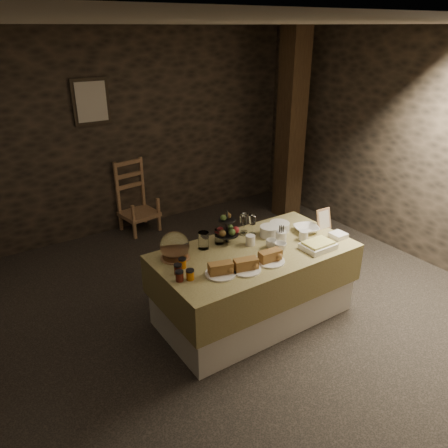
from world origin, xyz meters
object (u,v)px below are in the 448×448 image
fruit_stand (228,230)px  chair (136,200)px  buffet_table (254,279)px  timber_column (291,127)px

fruit_stand → chair: bearing=89.7°
buffet_table → chair: chair is taller
buffet_table → chair: 2.50m
chair → fruit_stand: fruit_stand is taller
chair → fruit_stand: 2.27m
timber_column → chair: bearing=160.1°
chair → timber_column: (2.06, -0.74, 0.87)m
buffet_table → fruit_stand: bearing=113.4°
chair → fruit_stand: bearing=-98.2°
buffet_table → chair: (-0.10, 2.50, 0.01)m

